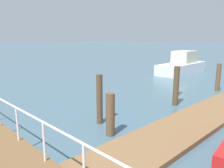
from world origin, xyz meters
The scene contains 9 objects.
ground_plane centered at (0.00, 20.00, 0.00)m, with size 300.00×300.00×0.00m, color #476675.
floating_dock centered at (2.59, 9.72, 0.09)m, with size 12.18×2.00×0.18m, color olive.
boardwalk_railing centered at (-3.15, 9.10, 1.24)m, with size 0.06×29.66×1.08m.
dock_piling_1 centered at (0.26, 12.50, 1.02)m, with size 0.25×0.25×2.05m, color brown.
dock_piling_2 centered at (-0.27, 11.33, 0.79)m, with size 0.33×0.33×1.58m, color brown.
dock_piling_3 centered at (6.52, 12.62, 0.85)m, with size 0.31×0.31×1.70m, color brown.
dock_piling_4 centered at (4.78, 11.64, 1.03)m, with size 0.29×0.29×2.06m, color brown.
dock_piling_5 centered at (9.66, 11.38, 0.91)m, with size 0.29×0.29×1.82m, color brown.
moored_boat_3 centered at (15.07, 16.90, 0.78)m, with size 6.69×2.26×2.18m.
Camera 1 is at (-5.64, 5.75, 3.51)m, focal length 36.47 mm.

